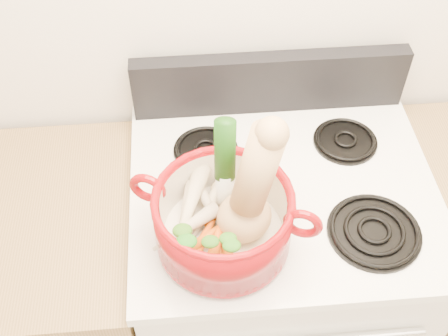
{
  "coord_description": "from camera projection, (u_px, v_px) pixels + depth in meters",
  "views": [
    {
      "loc": [
        -0.23,
        0.51,
        2.05
      ],
      "look_at": [
        -0.17,
        1.22,
        1.24
      ],
      "focal_mm": 45.0,
      "sensor_mm": 36.0,
      "label": 1
    }
  ],
  "objects": [
    {
      "name": "control_backsplash",
      "position": [
        270.0,
        83.0,
        1.55
      ],
      "size": [
        0.76,
        0.05,
        0.18
      ],
      "primitive_type": "cube",
      "color": "black",
      "rests_on": "cooktop"
    },
    {
      "name": "pot_handle_left",
      "position": [
        148.0,
        188.0,
        1.24
      ],
      "size": [
        0.09,
        0.05,
        0.09
      ],
      "primitive_type": "torus",
      "rotation": [
        1.57,
        0.0,
        -0.37
      ],
      "color": "maroon",
      "rests_on": "dutch_oven"
    },
    {
      "name": "squash",
      "position": [
        246.0,
        188.0,
        1.16
      ],
      "size": [
        0.23,
        0.2,
        0.34
      ],
      "primitive_type": null,
      "rotation": [
        0.0,
        0.22,
        0.41
      ],
      "color": "tan",
      "rests_on": "dutch_oven"
    },
    {
      "name": "carrot_1",
      "position": [
        202.0,
        242.0,
        1.23
      ],
      "size": [
        0.11,
        0.16,
        0.05
      ],
      "primitive_type": "cone",
      "rotation": [
        1.66,
        0.0,
        -0.51
      ],
      "color": "#C53C09",
      "rests_on": "dutch_oven"
    },
    {
      "name": "parsnip_4",
      "position": [
        189.0,
        207.0,
        1.26
      ],
      "size": [
        0.12,
        0.23,
        0.06
      ],
      "primitive_type": "cone",
      "rotation": [
        1.66,
        0.0,
        -0.34
      ],
      "color": "beige",
      "rests_on": "dutch_oven"
    },
    {
      "name": "parsnip_0",
      "position": [
        208.0,
        209.0,
        1.29
      ],
      "size": [
        0.13,
        0.19,
        0.05
      ],
      "primitive_type": "cone",
      "rotation": [
        1.66,
        0.0,
        -0.53
      ],
      "color": "beige",
      "rests_on": "dutch_oven"
    },
    {
      "name": "carrot_2",
      "position": [
        225.0,
        239.0,
        1.23
      ],
      "size": [
        0.04,
        0.16,
        0.04
      ],
      "primitive_type": "cone",
      "rotation": [
        1.66,
        0.0,
        0.09
      ],
      "color": "#BF4209",
      "rests_on": "dutch_oven"
    },
    {
      "name": "leek",
      "position": [
        225.0,
        170.0,
        1.2
      ],
      "size": [
        0.05,
        0.07,
        0.3
      ],
      "primitive_type": "cylinder",
      "rotation": [
        -0.06,
        0.0,
        -0.15
      ],
      "color": "beige",
      "rests_on": "dutch_oven"
    },
    {
      "name": "parsnip_2",
      "position": [
        207.0,
        201.0,
        1.29
      ],
      "size": [
        0.1,
        0.17,
        0.05
      ],
      "primitive_type": "cone",
      "rotation": [
        1.66,
        0.0,
        0.4
      ],
      "color": "beige",
      "rests_on": "dutch_oven"
    },
    {
      "name": "burner_front_right",
      "position": [
        374.0,
        231.0,
        1.32
      ],
      "size": [
        0.22,
        0.22,
        0.02
      ],
      "primitive_type": "cylinder",
      "color": "black",
      "rests_on": "cooktop"
    },
    {
      "name": "carrot_4",
      "position": [
        218.0,
        235.0,
        1.22
      ],
      "size": [
        0.07,
        0.15,
        0.04
      ],
      "primitive_type": "cone",
      "rotation": [
        1.66,
        0.0,
        -0.3
      ],
      "color": "#D6540A",
      "rests_on": "dutch_oven"
    },
    {
      "name": "carrot_0",
      "position": [
        215.0,
        241.0,
        1.24
      ],
      "size": [
        0.07,
        0.14,
        0.04
      ],
      "primitive_type": "cone",
      "rotation": [
        1.66,
        0.0,
        0.34
      ],
      "color": "#D8660A",
      "rests_on": "dutch_oven"
    },
    {
      "name": "dutch_oven",
      "position": [
        223.0,
        219.0,
        1.24
      ],
      "size": [
        0.4,
        0.4,
        0.15
      ],
      "primitive_type": "cylinder",
      "rotation": [
        0.0,
        0.0,
        -0.37
      ],
      "color": "maroon",
      "rests_on": "burner_front_left"
    },
    {
      "name": "pot_handle_right",
      "position": [
        303.0,
        224.0,
        1.17
      ],
      "size": [
        0.09,
        0.05,
        0.09
      ],
      "primitive_type": "torus",
      "rotation": [
        1.57,
        0.0,
        -0.37
      ],
      "color": "maroon",
      "rests_on": "dutch_oven"
    },
    {
      "name": "stove_body",
      "position": [
        272.0,
        283.0,
        1.79
      ],
      "size": [
        0.76,
        0.65,
        0.92
      ],
      "primitive_type": "cube",
      "color": "silver",
      "rests_on": "floor"
    },
    {
      "name": "cooktop",
      "position": [
        284.0,
        190.0,
        1.44
      ],
      "size": [
        0.78,
        0.67,
        0.03
      ],
      "primitive_type": "cube",
      "color": "white",
      "rests_on": "stove_body"
    },
    {
      "name": "parsnip_3",
      "position": [
        186.0,
        227.0,
        1.23
      ],
      "size": [
        0.17,
        0.12,
        0.05
      ],
      "primitive_type": "cone",
      "rotation": [
        1.66,
        0.0,
        -1.06
      ],
      "color": "beige",
      "rests_on": "dutch_oven"
    },
    {
      "name": "carrot_3",
      "position": [
        210.0,
        236.0,
        1.23
      ],
      "size": [
        0.13,
        0.11,
        0.04
      ],
      "primitive_type": "cone",
      "rotation": [
        1.66,
        0.0,
        -0.95
      ],
      "color": "#BA5009",
      "rests_on": "dutch_oven"
    },
    {
      "name": "burner_back_right",
      "position": [
        345.0,
        140.0,
        1.52
      ],
      "size": [
        0.17,
        0.17,
        0.02
      ],
      "primitive_type": "cylinder",
      "color": "black",
      "rests_on": "cooktop"
    },
    {
      "name": "burner_back_left",
      "position": [
        206.0,
        149.0,
        1.5
      ],
      "size": [
        0.17,
        0.17,
        0.02
      ],
      "primitive_type": "cylinder",
      "color": "black",
      "rests_on": "cooktop"
    },
    {
      "name": "parsnip_1",
      "position": [
        185.0,
        221.0,
        1.26
      ],
      "size": [
        0.09,
        0.21,
        0.06
      ],
      "primitive_type": "cone",
      "rotation": [
        1.66,
        0.0,
        -0.27
      ],
      "color": "beige",
      "rests_on": "dutch_oven"
    },
    {
      "name": "burner_front_left",
      "position": [
        214.0,
        243.0,
        1.3
      ],
      "size": [
        0.22,
        0.22,
        0.02
      ],
      "primitive_type": "cylinder",
      "color": "black",
      "rests_on": "cooktop"
    },
    {
      "name": "ginger",
      "position": [
        228.0,
        189.0,
        1.33
      ],
      "size": [
        0.08,
        0.06,
        0.04
      ],
      "primitive_type": "ellipsoid",
      "rotation": [
        0.0,
        0.0,
        0.05
      ],
      "color": "tan",
      "rests_on": "dutch_oven"
    }
  ]
}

